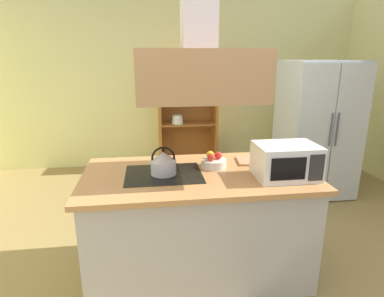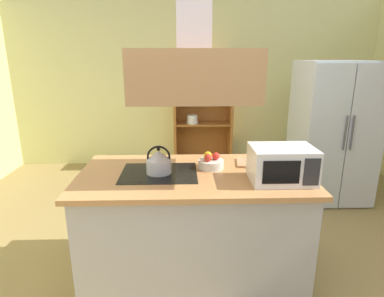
{
  "view_description": "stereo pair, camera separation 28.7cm",
  "coord_description": "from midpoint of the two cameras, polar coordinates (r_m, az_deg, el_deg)",
  "views": [
    {
      "loc": [
        -0.48,
        -2.37,
        1.8
      ],
      "look_at": [
        -0.11,
        0.37,
        1.0
      ],
      "focal_mm": 30.07,
      "sensor_mm": 36.0,
      "label": 1
    },
    {
      "loc": [
        -0.2,
        -2.4,
        1.8
      ],
      "look_at": [
        -0.11,
        0.37,
        1.0
      ],
      "focal_mm": 30.07,
      "sensor_mm": 36.0,
      "label": 2
    }
  ],
  "objects": [
    {
      "name": "wall_back",
      "position": [
        5.41,
        1.81,
        11.4
      ],
      "size": [
        6.0,
        0.12,
        2.7
      ],
      "primitive_type": "cube",
      "color": "beige",
      "rests_on": "ground"
    },
    {
      "name": "range_hood",
      "position": [
        2.41,
        3.81,
        15.49
      ],
      "size": [
        0.9,
        0.7,
        1.21
      ],
      "color": "#AF7F50"
    },
    {
      "name": "cutting_board",
      "position": [
        2.86,
        14.24,
        -2.53
      ],
      "size": [
        0.37,
        0.28,
        0.02
      ],
      "primitive_type": "cube",
      "rotation": [
        0.0,
        0.0,
        -0.12
      ],
      "color": "tan",
      "rests_on": "kitchen_island"
    },
    {
      "name": "dish_cabinet",
      "position": [
        5.28,
        3.41,
        5.37
      ],
      "size": [
        0.94,
        0.4,
        1.83
      ],
      "color": "#9F5F27",
      "rests_on": "ground"
    },
    {
      "name": "kitchen_island",
      "position": [
        2.76,
        3.29,
        -13.08
      ],
      "size": [
        1.82,
        0.98,
        0.9
      ],
      "color": "#B1ADAB",
      "rests_on": "ground"
    },
    {
      "name": "kettle",
      "position": [
        2.53,
        -2.69,
        -2.43
      ],
      "size": [
        0.2,
        0.2,
        0.22
      ],
      "color": "#B7B8C7",
      "rests_on": "kitchen_island"
    },
    {
      "name": "ground_plane",
      "position": [
        3.01,
        5.36,
        -20.71
      ],
      "size": [
        7.8,
        7.8,
        0.0
      ],
      "primitive_type": "plane",
      "color": "olive"
    },
    {
      "name": "refrigerator",
      "position": [
        4.45,
        25.36,
        2.55
      ],
      "size": [
        0.9,
        0.77,
        1.74
      ],
      "color": "#B1C0C8",
      "rests_on": "ground"
    },
    {
      "name": "fruit_bowl",
      "position": [
        2.68,
        6.44,
        -2.52
      ],
      "size": [
        0.21,
        0.21,
        0.13
      ],
      "color": "silver",
      "rests_on": "kitchen_island"
    },
    {
      "name": "microwave",
      "position": [
        2.5,
        18.87,
        -2.71
      ],
      "size": [
        0.46,
        0.35,
        0.26
      ],
      "color": "silver",
      "rests_on": "kitchen_island"
    }
  ]
}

